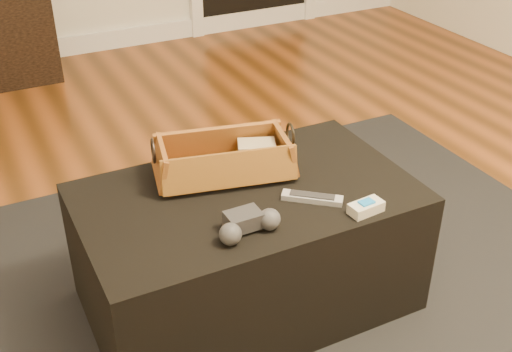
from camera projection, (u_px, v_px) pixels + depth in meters
name	position (u px, v px, depth m)	size (l,w,h in m)	color
floor	(273.00, 319.00, 2.07)	(5.00, 5.50, 0.01)	brown
baseboard	(74.00, 45.00, 4.13)	(5.00, 0.04, 0.12)	white
area_rug	(255.00, 309.00, 2.09)	(2.60, 2.00, 0.01)	black
ottoman	(247.00, 248.00, 2.02)	(1.00, 0.60, 0.42)	black
tv_remote	(218.00, 170.00, 1.97)	(0.22, 0.05, 0.02)	black
cloth_bundle	(257.00, 152.00, 2.02)	(0.12, 0.08, 0.06)	tan
wicker_basket	(224.00, 160.00, 1.97)	(0.46, 0.31, 0.15)	#9A5122
game_controller	(248.00, 224.00, 1.71)	(0.19, 0.11, 0.06)	#28282A
silver_remote	(312.00, 198.00, 1.86)	(0.16, 0.14, 0.02)	#AEB0B6
cream_gadget	(366.00, 207.00, 1.81)	(0.10, 0.06, 0.04)	beige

